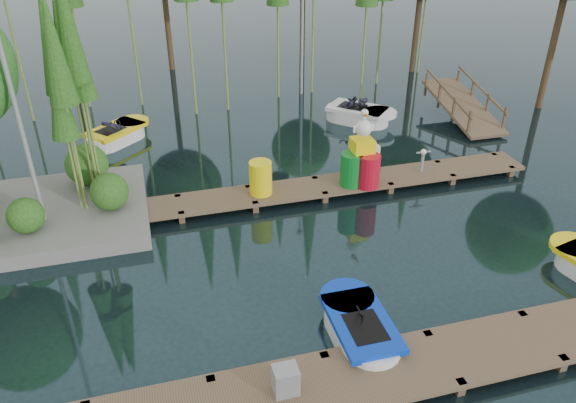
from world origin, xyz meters
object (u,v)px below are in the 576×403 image
object	(u,v)px
boat_blue	(360,330)
yellow_barrel	(261,178)
boat_yellow_far	(117,135)
utility_cabinet	(286,380)
drum_cluster	(363,162)

from	to	relation	value
boat_blue	yellow_barrel	world-z (taller)	yellow_barrel
boat_yellow_far	utility_cabinet	size ratio (longest dim) A/B	4.96
boat_yellow_far	boat_blue	bearing A→B (deg)	-90.33
utility_cabinet	drum_cluster	size ratio (longest dim) A/B	0.24
boat_yellow_far	yellow_barrel	size ratio (longest dim) A/B	2.75
boat_blue	yellow_barrel	bearing A→B (deg)	96.87
boat_yellow_far	drum_cluster	xyz separation A→B (m)	(6.88, -5.60, 0.69)
utility_cabinet	drum_cluster	xyz separation A→B (m)	(4.17, 6.84, 0.39)
yellow_barrel	boat_yellow_far	bearing A→B (deg)	125.64
boat_blue	utility_cabinet	distance (m)	2.19
boat_blue	utility_cabinet	world-z (taller)	utility_cabinet
utility_cabinet	drum_cluster	distance (m)	8.02
drum_cluster	yellow_barrel	bearing A→B (deg)	176.93
utility_cabinet	boat_blue	bearing A→B (deg)	31.55
boat_yellow_far	utility_cabinet	world-z (taller)	boat_yellow_far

